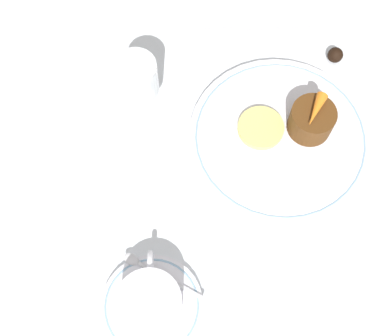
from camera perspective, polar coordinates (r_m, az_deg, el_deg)
The scene contains 11 objects.
ground_plane at distance 0.80m, azimuth 7.24°, elevation 2.89°, with size 3.00×3.00×0.00m, color white.
dinner_plate at distance 0.80m, azimuth 9.30°, elevation 3.37°, with size 0.27×0.27×0.01m.
saucer at distance 0.72m, azimuth -4.29°, elevation -14.47°, with size 0.13×0.13×0.01m.
coffee_cup at distance 0.69m, azimuth -4.53°, elevation -14.18°, with size 0.11×0.08×0.05m.
spoon at distance 0.73m, azimuth -4.02°, elevation -10.99°, with size 0.07×0.11×0.00m.
wine_glass at distance 0.76m, azimuth -5.89°, elevation 9.28°, with size 0.06×0.06×0.11m.
fork at distance 0.90m, azimuth 5.61°, elevation 14.28°, with size 0.03×0.18×0.01m.
dessert_cake at distance 0.79m, azimuth 12.62°, elevation 5.00°, with size 0.07×0.07×0.04m.
carrot_garnish at distance 0.77m, azimuth 13.08°, elevation 6.05°, with size 0.05×0.04×0.02m.
pineapple_slice at distance 0.79m, azimuth 7.17°, elevation 4.27°, with size 0.07×0.07×0.01m.
chocolate_truffle at distance 0.89m, azimuth 15.04°, elevation 11.57°, with size 0.02×0.02×0.02m.
Camera 1 is at (-0.34, 0.10, 0.72)m, focal length 50.00 mm.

